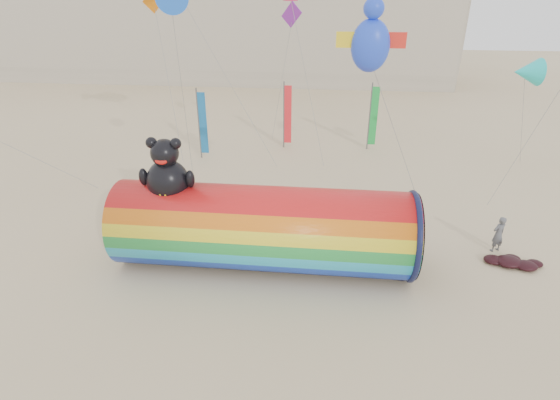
# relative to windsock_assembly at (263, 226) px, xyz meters

# --- Properties ---
(ground) EXTENTS (160.00, 160.00, 0.00)m
(ground) POSITION_rel_windsock_assembly_xyz_m (0.05, 0.42, -2.01)
(ground) COLOR #CCB58C
(ground) RESTS_ON ground
(windsock_assembly) EXTENTS (13.13, 4.00, 6.05)m
(windsock_assembly) POSITION_rel_windsock_assembly_xyz_m (0.00, 0.00, 0.00)
(windsock_assembly) COLOR red
(windsock_assembly) RESTS_ON ground
(kite_handler) EXTENTS (0.80, 0.70, 1.85)m
(kite_handler) POSITION_rel_windsock_assembly_xyz_m (11.03, 2.34, -1.08)
(kite_handler) COLOR #55565C
(kite_handler) RESTS_ON ground
(fabric_bundle) EXTENTS (2.62, 1.35, 0.41)m
(fabric_bundle) POSITION_rel_windsock_assembly_xyz_m (11.43, 1.14, -1.84)
(fabric_bundle) COLOR black
(fabric_bundle) RESTS_ON ground
(festival_banners) EXTENTS (13.15, 3.40, 5.20)m
(festival_banners) POSITION_rel_windsock_assembly_xyz_m (-0.27, 15.53, 0.63)
(festival_banners) COLOR #59595E
(festival_banners) RESTS_ON ground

